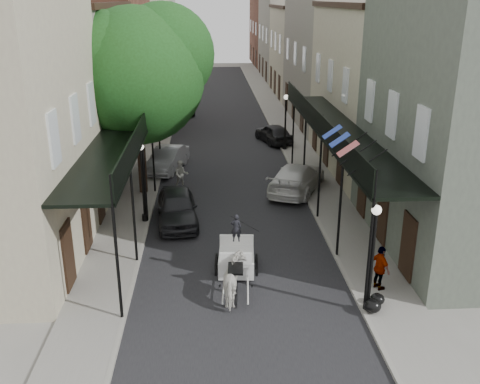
{
  "coord_description": "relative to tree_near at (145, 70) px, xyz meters",
  "views": [
    {
      "loc": [
        -1.06,
        -17.11,
        9.89
      ],
      "look_at": [
        0.29,
        5.54,
        1.6
      ],
      "focal_mm": 40.0,
      "sensor_mm": 36.0,
      "label": 1
    }
  ],
  "objects": [
    {
      "name": "car_right_near",
      "position": [
        7.8,
        -0.33,
        -5.73
      ],
      "size": [
        4.11,
        5.65,
        1.52
      ],
      "primitive_type": "imported",
      "rotation": [
        0.0,
        0.0,
        2.71
      ],
      "color": "silver",
      "rests_on": "ground"
    },
    {
      "name": "sidewalk_left",
      "position": [
        -0.8,
        9.82,
        -6.43
      ],
      "size": [
        2.2,
        90.0,
        0.12
      ],
      "primitive_type": "cube",
      "color": "gray",
      "rests_on": "ground"
    },
    {
      "name": "pedestrian_sidewalk_right",
      "position": [
        9.06,
        -10.91,
        -5.55
      ],
      "size": [
        0.72,
        1.04,
        1.64
      ],
      "primitive_type": "imported",
      "rotation": [
        0.0,
        0.0,
        1.94
      ],
      "color": "gray",
      "rests_on": "sidewalk_right"
    },
    {
      "name": "trash_bags",
      "position": [
        8.51,
        -12.2,
        -6.15
      ],
      "size": [
        0.83,
        0.98,
        0.48
      ],
      "color": "black",
      "rests_on": "sidewalk_right"
    },
    {
      "name": "carriage",
      "position": [
        4.11,
        -8.76,
        -5.48
      ],
      "size": [
        1.71,
        2.38,
        2.6
      ],
      "rotation": [
        0.0,
        0.0,
        -0.07
      ],
      "color": "black",
      "rests_on": "ground"
    },
    {
      "name": "car_left_far",
      "position": [
        0.6,
        20.41,
        -5.88
      ],
      "size": [
        3.14,
        4.73,
        1.21
      ],
      "primitive_type": "imported",
      "rotation": [
        0.0,
        0.0,
        0.28
      ],
      "color": "black",
      "rests_on": "ground"
    },
    {
      "name": "car_left_near",
      "position": [
        1.6,
        -4.21,
        -5.73
      ],
      "size": [
        2.2,
        4.59,
        1.51
      ],
      "primitive_type": "imported",
      "rotation": [
        0.0,
        0.0,
        0.09
      ],
      "color": "black",
      "rests_on": "ground"
    },
    {
      "name": "road",
      "position": [
        4.2,
        9.82,
        -6.48
      ],
      "size": [
        8.0,
        90.0,
        0.01
      ],
      "primitive_type": "cube",
      "color": "black",
      "rests_on": "ground"
    },
    {
      "name": "horse",
      "position": [
        3.95,
        -11.18,
        -5.71
      ],
      "size": [
        0.96,
        1.9,
        1.56
      ],
      "primitive_type": "imported",
      "rotation": [
        0.0,
        0.0,
        3.07
      ],
      "color": "silver",
      "rests_on": "ground"
    },
    {
      "name": "ground",
      "position": [
        4.2,
        -10.18,
        -6.49
      ],
      "size": [
        140.0,
        140.0,
        0.0
      ],
      "primitive_type": "plane",
      "color": "gray",
      "rests_on": "ground"
    },
    {
      "name": "lamppost_right_far",
      "position": [
        8.3,
        7.82,
        -4.44
      ],
      "size": [
        0.32,
        0.32,
        3.71
      ],
      "color": "black",
      "rests_on": "sidewalk_right"
    },
    {
      "name": "building_row_right",
      "position": [
        12.8,
        19.82,
        -1.24
      ],
      "size": [
        5.0,
        80.0,
        10.5
      ],
      "primitive_type": "cube",
      "color": "gray",
      "rests_on": "ground"
    },
    {
      "name": "lamppost_right_near",
      "position": [
        8.3,
        -12.18,
        -4.44
      ],
      "size": [
        0.32,
        0.32,
        3.71
      ],
      "color": "black",
      "rests_on": "sidewalk_right"
    },
    {
      "name": "gallery_left",
      "position": [
        -0.59,
        -3.2,
        -2.44
      ],
      "size": [
        2.2,
        18.05,
        4.88
      ],
      "color": "black",
      "rests_on": "sidewalk_left"
    },
    {
      "name": "building_row_left",
      "position": [
        -4.4,
        19.82,
        -1.24
      ],
      "size": [
        5.0,
        80.0,
        10.5
      ],
      "primitive_type": "cube",
      "color": "#B1AA8D",
      "rests_on": "ground"
    },
    {
      "name": "car_left_mid",
      "position": [
        0.6,
        3.82,
        -5.78
      ],
      "size": [
        2.56,
        4.56,
        1.42
      ],
      "primitive_type": "imported",
      "rotation": [
        0.0,
        0.0,
        -0.26
      ],
      "color": "#A8A8AD",
      "rests_on": "ground"
    },
    {
      "name": "pedestrian_sidewalk_left",
      "position": [
        -0.0,
        12.7,
        -5.47
      ],
      "size": [
        1.2,
        0.74,
        1.8
      ],
      "primitive_type": "imported",
      "rotation": [
        0.0,
        0.0,
        3.2
      ],
      "color": "gray",
      "rests_on": "sidewalk_left"
    },
    {
      "name": "lamppost_left",
      "position": [
        0.1,
        -4.18,
        -4.44
      ],
      "size": [
        0.32,
        0.32,
        3.71
      ],
      "color": "black",
      "rests_on": "sidewalk_left"
    },
    {
      "name": "tree_far",
      "position": [
        -0.05,
        14.0,
        -0.65
      ],
      "size": [
        6.45,
        6.0,
        8.61
      ],
      "color": "#382619",
      "rests_on": "sidewalk_left"
    },
    {
      "name": "tree_near",
      "position": [
        0.0,
        0.0,
        0.0
      ],
      "size": [
        7.31,
        6.8,
        9.63
      ],
      "color": "#382619",
      "rests_on": "sidewalk_left"
    },
    {
      "name": "car_right_far",
      "position": [
        7.8,
        10.03,
        -5.8
      ],
      "size": [
        2.71,
        4.35,
        1.38
      ],
      "primitive_type": "imported",
      "rotation": [
        0.0,
        0.0,
        3.43
      ],
      "color": "black",
      "rests_on": "ground"
    },
    {
      "name": "sidewalk_right",
      "position": [
        9.2,
        9.82,
        -6.43
      ],
      "size": [
        2.2,
        90.0,
        0.12
      ],
      "primitive_type": "cube",
      "color": "gray",
      "rests_on": "ground"
    },
    {
      "name": "gallery_right",
      "position": [
        8.99,
        -3.2,
        -2.44
      ],
      "size": [
        2.2,
        18.05,
        4.88
      ],
      "color": "black",
      "rests_on": "sidewalk_right"
    },
    {
      "name": "pedestrian_walking",
      "position": [
        1.59,
        0.5,
        -5.69
      ],
      "size": [
        0.85,
        0.71,
        1.59
      ],
      "primitive_type": "imported",
      "rotation": [
        0.0,
        0.0,
        0.15
      ],
      "color": "beige",
      "rests_on": "ground"
    }
  ]
}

